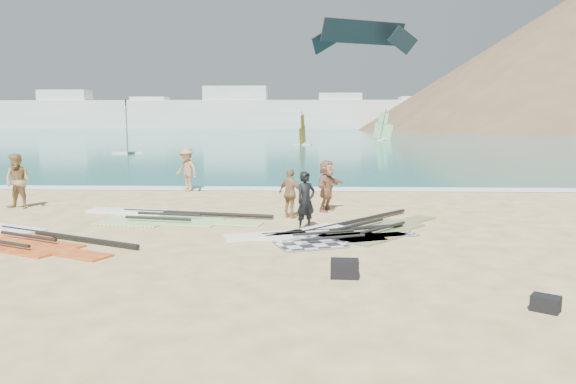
{
  "coord_description": "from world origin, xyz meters",
  "views": [
    {
      "loc": [
        1.66,
        -13.0,
        3.28
      ],
      "look_at": [
        0.98,
        4.0,
        1.0
      ],
      "focal_mm": 35.0,
      "sensor_mm": 36.0,
      "label": 1
    }
  ],
  "objects_px": {
    "rig_green": "(156,216)",
    "gear_bag_near": "(345,269)",
    "rig_orange": "(349,230)",
    "rig_grey": "(308,237)",
    "beachgoer_left": "(18,181)",
    "beachgoer_right": "(327,186)",
    "beachgoer_mid": "(187,169)",
    "person_wetsuit": "(306,201)",
    "rig_red": "(19,238)",
    "gear_bag_far": "(546,303)",
    "beachgoer_back": "(291,193)"
  },
  "relations": [
    {
      "from": "rig_orange",
      "to": "gear_bag_near",
      "type": "distance_m",
      "value": 4.71
    },
    {
      "from": "rig_grey",
      "to": "gear_bag_far",
      "type": "relative_size",
      "value": 12.04
    },
    {
      "from": "rig_orange",
      "to": "beachgoer_mid",
      "type": "distance_m",
      "value": 10.83
    },
    {
      "from": "rig_grey",
      "to": "beachgoer_mid",
      "type": "distance_m",
      "value": 11.07
    },
    {
      "from": "beachgoer_mid",
      "to": "beachgoer_right",
      "type": "relative_size",
      "value": 1.09
    },
    {
      "from": "rig_orange",
      "to": "beachgoer_left",
      "type": "height_order",
      "value": "beachgoer_left"
    },
    {
      "from": "rig_orange",
      "to": "beachgoer_back",
      "type": "distance_m",
      "value": 2.84
    },
    {
      "from": "gear_bag_far",
      "to": "person_wetsuit",
      "type": "distance_m",
      "value": 7.94
    },
    {
      "from": "rig_grey",
      "to": "rig_green",
      "type": "bearing_deg",
      "value": 127.35
    },
    {
      "from": "beachgoer_left",
      "to": "gear_bag_far",
      "type": "bearing_deg",
      "value": -27.13
    },
    {
      "from": "beachgoer_mid",
      "to": "rig_orange",
      "type": "bearing_deg",
      "value": -15.63
    },
    {
      "from": "gear_bag_far",
      "to": "person_wetsuit",
      "type": "height_order",
      "value": "person_wetsuit"
    },
    {
      "from": "person_wetsuit",
      "to": "rig_red",
      "type": "bearing_deg",
      "value": 154.8
    },
    {
      "from": "gear_bag_near",
      "to": "gear_bag_far",
      "type": "distance_m",
      "value": 3.81
    },
    {
      "from": "beachgoer_left",
      "to": "beachgoer_back",
      "type": "bearing_deg",
      "value": -0.88
    },
    {
      "from": "person_wetsuit",
      "to": "beachgoer_left",
      "type": "relative_size",
      "value": 0.87
    },
    {
      "from": "beachgoer_back",
      "to": "person_wetsuit",
      "type": "bearing_deg",
      "value": 144.07
    },
    {
      "from": "beachgoer_right",
      "to": "gear_bag_far",
      "type": "bearing_deg",
      "value": -133.35
    },
    {
      "from": "gear_bag_near",
      "to": "beachgoer_mid",
      "type": "relative_size",
      "value": 0.29
    },
    {
      "from": "gear_bag_near",
      "to": "beachgoer_mid",
      "type": "distance_m",
      "value": 14.64
    },
    {
      "from": "rig_red",
      "to": "rig_orange",
      "type": "bearing_deg",
      "value": 34.69
    },
    {
      "from": "rig_grey",
      "to": "gear_bag_near",
      "type": "distance_m",
      "value": 3.71
    },
    {
      "from": "person_wetsuit",
      "to": "beachgoer_right",
      "type": "relative_size",
      "value": 0.96
    },
    {
      "from": "beachgoer_back",
      "to": "rig_green",
      "type": "bearing_deg",
      "value": 40.98
    },
    {
      "from": "rig_grey",
      "to": "rig_red",
      "type": "height_order",
      "value": "rig_red"
    },
    {
      "from": "beachgoer_left",
      "to": "beachgoer_right",
      "type": "xyz_separation_m",
      "value": [
        11.09,
        -0.15,
        -0.1
      ]
    },
    {
      "from": "rig_orange",
      "to": "person_wetsuit",
      "type": "xyz_separation_m",
      "value": [
        -1.24,
        0.14,
        0.81
      ]
    },
    {
      "from": "rig_grey",
      "to": "beachgoer_left",
      "type": "relative_size",
      "value": 2.73
    },
    {
      "from": "person_wetsuit",
      "to": "beachgoer_back",
      "type": "height_order",
      "value": "person_wetsuit"
    },
    {
      "from": "rig_grey",
      "to": "beachgoer_back",
      "type": "bearing_deg",
      "value": 78.98
    },
    {
      "from": "gear_bag_far",
      "to": "rig_green",
      "type": "bearing_deg",
      "value": 136.66
    },
    {
      "from": "rig_red",
      "to": "gear_bag_near",
      "type": "bearing_deg",
      "value": 4.79
    },
    {
      "from": "person_wetsuit",
      "to": "beachgoer_back",
      "type": "relative_size",
      "value": 1.06
    },
    {
      "from": "gear_bag_near",
      "to": "beachgoer_mid",
      "type": "height_order",
      "value": "beachgoer_mid"
    },
    {
      "from": "rig_grey",
      "to": "rig_orange",
      "type": "bearing_deg",
      "value": 20.87
    },
    {
      "from": "beachgoer_left",
      "to": "beachgoer_mid",
      "type": "height_order",
      "value": "beachgoer_left"
    },
    {
      "from": "gear_bag_near",
      "to": "beachgoer_left",
      "type": "height_order",
      "value": "beachgoer_left"
    },
    {
      "from": "beachgoer_back",
      "to": "beachgoer_left",
      "type": "bearing_deg",
      "value": 30.38
    },
    {
      "from": "rig_green",
      "to": "beachgoer_mid",
      "type": "relative_size",
      "value": 3.32
    },
    {
      "from": "beachgoer_left",
      "to": "rig_green",
      "type": "bearing_deg",
      "value": -9.06
    },
    {
      "from": "person_wetsuit",
      "to": "beachgoer_left",
      "type": "distance_m",
      "value": 10.96
    },
    {
      "from": "rig_red",
      "to": "person_wetsuit",
      "type": "relative_size",
      "value": 3.45
    },
    {
      "from": "rig_green",
      "to": "beachgoer_right",
      "type": "distance_m",
      "value": 5.9
    },
    {
      "from": "rig_green",
      "to": "gear_bag_near",
      "type": "xyz_separation_m",
      "value": [
        5.77,
        -6.66,
        0.13
      ]
    },
    {
      "from": "person_wetsuit",
      "to": "beachgoer_left",
      "type": "bearing_deg",
      "value": 124.71
    },
    {
      "from": "beachgoer_mid",
      "to": "beachgoer_back",
      "type": "relative_size",
      "value": 1.2
    },
    {
      "from": "rig_red",
      "to": "gear_bag_near",
      "type": "relative_size",
      "value": 10.31
    },
    {
      "from": "rig_green",
      "to": "gear_bag_near",
      "type": "relative_size",
      "value": 11.26
    },
    {
      "from": "rig_green",
      "to": "beachgoer_back",
      "type": "relative_size",
      "value": 4.0
    },
    {
      "from": "beachgoer_mid",
      "to": "beachgoer_left",
      "type": "bearing_deg",
      "value": -99.06
    }
  ]
}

